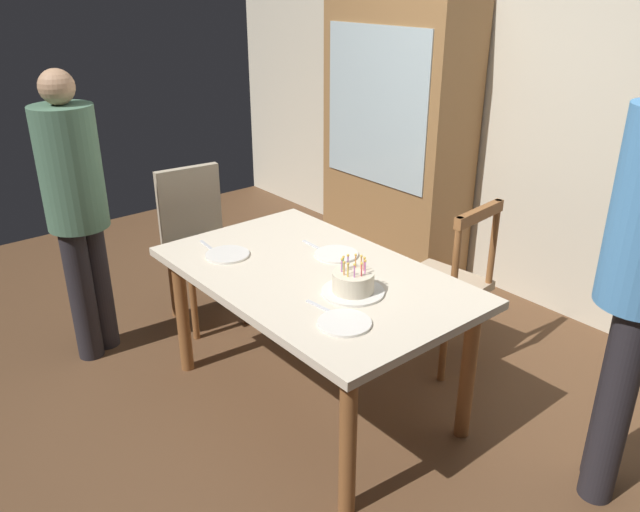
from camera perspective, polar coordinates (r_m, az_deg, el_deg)
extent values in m
plane|color=brown|center=(3.36, -0.56, -12.73)|extent=(6.40, 6.40, 0.00)
cube|color=beige|center=(4.17, 20.01, 12.85)|extent=(6.40, 0.10, 2.60)
cube|color=beige|center=(2.99, -0.61, -1.80)|extent=(1.53, 0.94, 0.04)
cylinder|color=brown|center=(3.48, -12.33, -5.16)|extent=(0.07, 0.07, 0.69)
cylinder|color=brown|center=(2.56, 2.53, -16.57)|extent=(0.07, 0.07, 0.69)
cylinder|color=brown|center=(3.82, -2.58, -1.82)|extent=(0.07, 0.07, 0.69)
cylinder|color=brown|center=(3.01, 13.21, -10.31)|extent=(0.07, 0.07, 0.69)
cylinder|color=silver|center=(2.79, 2.99, -3.23)|extent=(0.28, 0.28, 0.01)
cylinder|color=beige|center=(2.77, 3.02, -2.31)|extent=(0.19, 0.19, 0.09)
cylinder|color=#E54C4C|center=(2.70, 3.77, -1.31)|extent=(0.01, 0.01, 0.05)
sphere|color=#FFC64C|center=(2.69, 3.79, -0.67)|extent=(0.01, 0.01, 0.01)
cylinder|color=#D872CC|center=(2.73, 4.09, -1.07)|extent=(0.01, 0.01, 0.05)
sphere|color=#FFC64C|center=(2.71, 4.12, -0.43)|extent=(0.01, 0.01, 0.01)
cylinder|color=#E54C4C|center=(2.76, 4.02, -0.81)|extent=(0.01, 0.01, 0.05)
sphere|color=#FFC64C|center=(2.74, 4.04, -0.17)|extent=(0.01, 0.01, 0.01)
cylinder|color=#F2994C|center=(2.77, 3.74, -0.64)|extent=(0.01, 0.01, 0.05)
sphere|color=#FFC64C|center=(2.76, 3.76, -0.01)|extent=(0.01, 0.01, 0.01)
cylinder|color=#F2994C|center=(2.78, 3.23, -0.53)|extent=(0.01, 0.01, 0.05)
sphere|color=#FFC64C|center=(2.77, 3.25, 0.10)|extent=(0.01, 0.01, 0.01)
cylinder|color=#D872CC|center=(2.78, 2.54, -0.56)|extent=(0.01, 0.01, 0.05)
sphere|color=#FFC64C|center=(2.76, 2.55, 0.07)|extent=(0.01, 0.01, 0.01)
cylinder|color=#66CC72|center=(2.76, 2.12, -0.73)|extent=(0.01, 0.01, 0.05)
sphere|color=#FFC64C|center=(2.74, 2.13, -0.09)|extent=(0.01, 0.01, 0.01)
cylinder|color=#D872CC|center=(2.74, 1.98, -0.93)|extent=(0.01, 0.01, 0.05)
sphere|color=#FFC64C|center=(2.72, 1.99, -0.29)|extent=(0.01, 0.01, 0.01)
cylinder|color=#F2994C|center=(2.71, 2.19, -1.22)|extent=(0.01, 0.01, 0.05)
sphere|color=#FFC64C|center=(2.69, 2.20, -0.57)|extent=(0.01, 0.01, 0.01)
cylinder|color=yellow|center=(2.70, 2.54, -1.35)|extent=(0.01, 0.01, 0.05)
sphere|color=#FFC64C|center=(2.68, 2.55, -0.71)|extent=(0.01, 0.01, 0.01)
cylinder|color=#D872CC|center=(2.69, 3.13, -1.42)|extent=(0.01, 0.01, 0.05)
sphere|color=#FFC64C|center=(2.68, 3.15, -0.77)|extent=(0.01, 0.01, 0.01)
cylinder|color=white|center=(3.18, -8.36, 0.13)|extent=(0.22, 0.22, 0.01)
cylinder|color=white|center=(3.15, 1.49, 0.16)|extent=(0.22, 0.22, 0.01)
cylinder|color=white|center=(2.55, 2.23, -6.06)|extent=(0.22, 0.22, 0.01)
cube|color=silver|center=(3.31, -10.08, 0.87)|extent=(0.18, 0.03, 0.01)
cube|color=silver|center=(3.26, -0.56, 0.92)|extent=(0.18, 0.02, 0.01)
cube|color=silver|center=(2.66, 0.18, -4.69)|extent=(0.18, 0.03, 0.01)
cube|color=tan|center=(3.53, 10.69, -2.64)|extent=(0.48, 0.48, 0.05)
cylinder|color=brown|center=(3.85, 9.78, -4.19)|extent=(0.04, 0.04, 0.42)
cylinder|color=brown|center=(3.60, 6.63, -6.06)|extent=(0.04, 0.04, 0.42)
cylinder|color=brown|center=(3.69, 14.09, -5.88)|extent=(0.04, 0.04, 0.42)
cylinder|color=brown|center=(3.44, 11.12, -7.98)|extent=(0.04, 0.04, 0.42)
cylinder|color=brown|center=(3.48, 15.39, 1.01)|extent=(0.04, 0.04, 0.50)
cylinder|color=brown|center=(3.19, 12.15, -0.78)|extent=(0.04, 0.04, 0.50)
cube|color=brown|center=(3.25, 14.22, 3.70)|extent=(0.08, 0.40, 0.06)
cube|color=tan|center=(3.91, -10.28, 0.14)|extent=(0.49, 0.49, 0.05)
cylinder|color=brown|center=(3.82, -11.32, -4.55)|extent=(0.04, 0.04, 0.42)
cylinder|color=brown|center=(3.94, -6.77, -3.31)|extent=(0.04, 0.04, 0.42)
cylinder|color=brown|center=(4.10, -13.17, -2.61)|extent=(0.04, 0.04, 0.42)
cylinder|color=brown|center=(4.22, -8.87, -1.51)|extent=(0.04, 0.04, 0.42)
cube|color=tan|center=(4.00, -11.70, 4.39)|extent=(0.09, 0.40, 0.50)
cylinder|color=#262328|center=(3.74, -20.73, -3.34)|extent=(0.14, 0.14, 0.78)
cylinder|color=#262328|center=(3.82, -19.37, -2.55)|extent=(0.14, 0.14, 0.78)
cylinder|color=#4C7259|center=(3.54, -21.66, 7.40)|extent=(0.32, 0.32, 0.65)
sphere|color=tan|center=(3.45, -22.72, 13.94)|extent=(0.18, 0.18, 0.18)
cylinder|color=#262328|center=(2.93, 25.17, -10.97)|extent=(0.14, 0.14, 0.88)
cylinder|color=#262328|center=(2.82, 25.03, -12.39)|extent=(0.14, 0.14, 0.88)
cube|color=#9E7042|center=(4.59, 6.95, 10.53)|extent=(1.10, 0.44, 1.90)
cube|color=silver|center=(4.38, 5.02, 13.31)|extent=(0.93, 0.01, 1.04)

